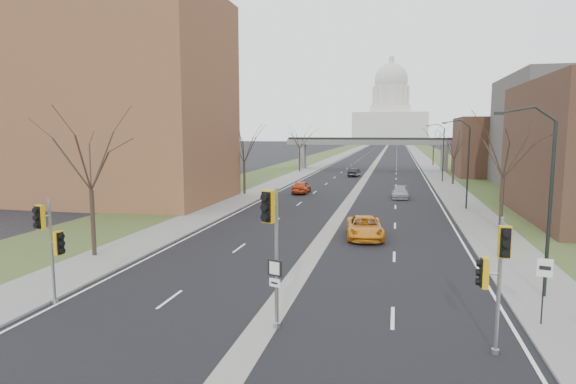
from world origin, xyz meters
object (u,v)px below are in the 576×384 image
(signal_pole_right, at_px, (496,267))
(signal_pole_median, at_px, (272,233))
(car_left_far, at_px, (354,172))
(car_right_mid, at_px, (400,192))
(speed_limit_sign, at_px, (544,279))
(car_left_near, at_px, (301,187))
(signal_pole_left, at_px, (50,237))
(car_right_near, at_px, (365,227))

(signal_pole_right, bearing_deg, signal_pole_median, 177.17)
(car_left_far, height_order, car_right_mid, car_left_far)
(car_left_far, bearing_deg, signal_pole_right, 105.76)
(speed_limit_sign, xyz_separation_m, car_left_near, (-17.22, 38.42, -1.15))
(signal_pole_left, bearing_deg, signal_pole_right, 10.48)
(signal_pole_median, xyz_separation_m, speed_limit_sign, (10.26, 2.70, -1.92))
(signal_pole_median, xyz_separation_m, car_right_near, (2.42, 17.31, -3.09))
(signal_pole_right, bearing_deg, signal_pole_left, 177.38)
(car_right_near, height_order, car_right_mid, car_right_near)
(car_left_near, distance_m, car_right_mid, 12.11)
(speed_limit_sign, relative_size, car_right_near, 0.48)
(signal_pole_left, height_order, speed_limit_sign, signal_pole_left)
(signal_pole_median, distance_m, car_left_near, 41.81)
(signal_pole_left, xyz_separation_m, car_right_near, (12.49, 16.87, -2.34))
(signal_pole_right, distance_m, car_left_near, 44.14)
(signal_pole_median, relative_size, car_left_far, 1.32)
(car_left_near, bearing_deg, signal_pole_left, 86.12)
(signal_pole_median, bearing_deg, car_right_near, 101.33)
(signal_pole_right, xyz_separation_m, car_left_far, (-10.32, 65.51, -2.46))
(signal_pole_left, relative_size, car_right_near, 0.86)
(signal_pole_left, height_order, car_left_near, signal_pole_left)
(signal_pole_left, bearing_deg, car_right_near, 66.63)
(signal_pole_left, distance_m, car_right_near, 21.12)
(signal_pole_median, height_order, car_left_far, signal_pole_median)
(speed_limit_sign, distance_m, car_left_near, 42.11)
(car_left_near, bearing_deg, car_right_near, 112.00)
(signal_pole_median, bearing_deg, car_left_near, 118.87)
(signal_pole_left, bearing_deg, car_left_near, 98.75)
(signal_pole_left, height_order, car_right_mid, signal_pole_left)
(signal_pole_right, height_order, car_left_near, signal_pole_right)
(signal_pole_right, relative_size, car_right_near, 0.87)
(signal_pole_median, height_order, speed_limit_sign, signal_pole_median)
(speed_limit_sign, xyz_separation_m, car_left_far, (-12.72, 62.42, -1.25))
(car_right_near, bearing_deg, car_left_far, 88.97)
(car_right_mid, bearing_deg, signal_pole_left, -111.59)
(car_left_near, distance_m, car_left_far, 24.42)
(signal_pole_left, height_order, car_left_far, signal_pole_left)
(signal_pole_right, distance_m, speed_limit_sign, 4.10)
(signal_pole_left, xyz_separation_m, car_left_near, (3.12, 40.68, -2.32))
(signal_pole_median, distance_m, speed_limit_sign, 10.79)
(car_left_far, bearing_deg, signal_pole_median, 98.97)
(signal_pole_right, height_order, car_right_mid, signal_pole_right)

